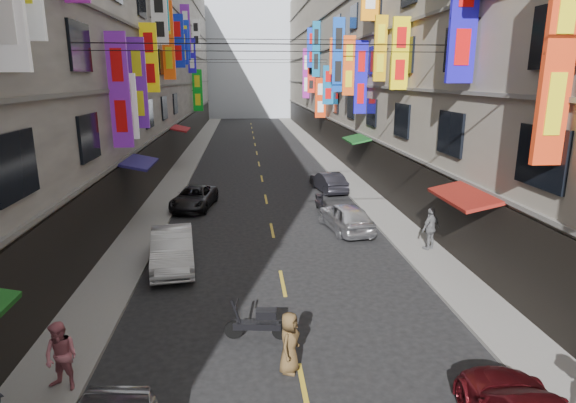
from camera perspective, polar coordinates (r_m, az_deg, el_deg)
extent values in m
cube|color=slate|center=(40.33, -12.04, 4.32)|extent=(2.00, 90.00, 0.12)
cube|color=slate|center=(40.70, 5.03, 4.67)|extent=(2.00, 90.00, 0.12)
cube|color=#9C988E|center=(40.97, -21.52, 17.09)|extent=(10.00, 90.00, 19.00)
cube|color=black|center=(40.23, -13.50, 6.29)|extent=(0.12, 85.50, 3.00)
cube|color=#66635E|center=(40.03, -13.63, 8.70)|extent=(0.16, 90.00, 0.14)
cube|color=#66635E|center=(39.86, -13.91, 13.28)|extent=(0.16, 90.00, 0.14)
cube|color=#66635E|center=(39.95, -14.20, 17.86)|extent=(0.16, 90.00, 0.14)
cube|color=gray|center=(41.70, 13.88, 17.58)|extent=(10.00, 90.00, 19.00)
cube|color=black|center=(40.66, 6.40, 6.68)|extent=(0.12, 85.50, 3.00)
cube|color=#66635E|center=(40.47, 6.46, 9.07)|extent=(0.16, 90.00, 0.14)
cube|color=#66635E|center=(40.30, 6.59, 13.60)|extent=(0.16, 90.00, 0.14)
cube|color=#66635E|center=(40.38, 6.73, 18.15)|extent=(0.16, 90.00, 0.14)
cube|color=#66635E|center=(40.72, 6.87, 22.64)|extent=(0.16, 90.00, 0.14)
cube|color=#B0B9C5|center=(89.55, -4.73, 17.01)|extent=(18.00, 8.00, 22.00)
cube|color=red|center=(13.99, 29.48, 15.01)|extent=(0.79, 0.18, 5.51)
cylinder|color=black|center=(14.01, 29.66, 14.99)|extent=(0.89, 0.08, 0.08)
cube|color=#180FB6|center=(18.73, 20.11, 19.73)|extent=(0.96, 0.18, 4.35)
cylinder|color=black|center=(18.75, 20.26, 19.71)|extent=(1.06, 0.08, 0.08)
cube|color=#701DA1|center=(22.26, -19.34, 12.27)|extent=(0.86, 0.18, 4.84)
cylinder|color=black|center=(22.27, -19.47, 12.26)|extent=(0.96, 0.08, 0.08)
cube|color=white|center=(24.14, -18.29, 10.63)|extent=(0.72, 0.18, 3.02)
cylinder|color=black|center=(24.15, -18.41, 10.62)|extent=(0.82, 0.08, 0.08)
cube|color=yellow|center=(25.15, 13.14, 16.68)|extent=(0.85, 0.18, 3.42)
cylinder|color=black|center=(25.16, 13.25, 16.67)|extent=(0.95, 0.08, 0.08)
cube|color=#5C1C9B|center=(26.21, -17.31, 13.21)|extent=(0.83, 0.18, 4.48)
cylinder|color=black|center=(26.22, -17.42, 13.20)|extent=(0.93, 0.08, 0.08)
cube|color=#D2980B|center=(28.81, 10.89, 17.37)|extent=(0.71, 0.18, 3.56)
cylinder|color=black|center=(28.82, 10.99, 17.36)|extent=(0.81, 0.08, 0.08)
cube|color=yellow|center=(29.49, -16.08, 16.02)|extent=(0.93, 0.18, 3.79)
cylinder|color=black|center=(29.50, -16.18, 16.01)|extent=(1.03, 0.08, 0.08)
cube|color=#1610C4|center=(32.74, 8.62, 14.32)|extent=(0.82, 0.18, 4.64)
cylinder|color=black|center=(32.76, 8.71, 14.32)|extent=(0.92, 0.08, 0.08)
cube|color=silver|center=(33.88, -14.99, 20.35)|extent=(1.00, 0.18, 3.33)
cylinder|color=black|center=(33.89, -15.08, 20.34)|extent=(1.10, 0.08, 0.08)
cube|color=#E24D15|center=(36.25, 7.22, 15.67)|extent=(0.89, 0.18, 4.17)
cylinder|color=black|center=(36.27, 7.30, 15.66)|extent=(0.99, 0.08, 0.08)
cube|color=#FF510E|center=(37.43, -14.03, 18.01)|extent=(0.86, 0.18, 5.43)
cylinder|color=black|center=(37.43, -14.11, 18.00)|extent=(0.96, 0.08, 0.08)
cube|color=#1044BA|center=(40.12, 5.98, 16.87)|extent=(0.94, 0.18, 5.68)
cylinder|color=black|center=(40.12, 6.05, 16.87)|extent=(1.04, 0.08, 0.08)
cube|color=#0E20A8|center=(41.99, -12.96, 18.03)|extent=(1.07, 0.18, 4.15)
cylinder|color=black|center=(42.00, -13.03, 18.03)|extent=(1.17, 0.08, 0.08)
cube|color=#EA5416|center=(42.63, 5.45, 16.78)|extent=(0.71, 0.18, 2.96)
cylinder|color=black|center=(42.64, 5.52, 16.78)|extent=(0.81, 0.08, 0.08)
cube|color=#0D5EA0|center=(44.27, 4.78, 13.60)|extent=(0.97, 0.18, 3.36)
cylinder|color=black|center=(44.28, 4.85, 13.59)|extent=(1.07, 0.08, 0.08)
cube|color=#0F1BB2|center=(45.67, -12.39, 17.45)|extent=(0.96, 0.18, 3.00)
cylinder|color=black|center=(45.67, -12.46, 17.45)|extent=(1.06, 0.08, 0.08)
cube|color=#1028BE|center=(48.21, -12.12, 18.19)|extent=(0.90, 0.18, 3.56)
cylinder|color=black|center=(48.21, -12.18, 18.18)|extent=(1.00, 0.08, 0.08)
cube|color=red|center=(48.15, 3.88, 12.14)|extent=(1.05, 0.18, 3.80)
cylinder|color=black|center=(48.16, 3.94, 12.14)|extent=(1.15, 0.08, 0.08)
cube|color=#681A91|center=(49.49, -12.04, 19.41)|extent=(0.88, 0.18, 4.33)
cylinder|color=black|center=(49.49, -12.10, 19.40)|extent=(0.98, 0.08, 0.08)
cube|color=#0B5B8E|center=(52.37, 3.35, 17.57)|extent=(0.80, 0.18, 5.54)
cylinder|color=black|center=(52.38, 3.41, 17.56)|extent=(0.90, 0.08, 0.08)
cube|color=#1A0EA6|center=(54.19, -11.34, 16.60)|extent=(0.84, 0.18, 3.58)
cylinder|color=black|center=(54.19, -11.39, 16.60)|extent=(0.94, 0.08, 0.08)
cube|color=#1135CA|center=(54.42, 2.86, 17.73)|extent=(1.07, 0.18, 4.11)
cylinder|color=black|center=(54.43, 2.92, 17.73)|extent=(1.17, 0.08, 0.08)
cube|color=red|center=(55.67, 2.75, 14.42)|extent=(0.82, 0.18, 3.26)
cylinder|color=black|center=(55.68, 2.81, 14.42)|extent=(0.92, 0.08, 0.08)
cube|color=#0B7E18|center=(57.59, -10.67, 12.81)|extent=(1.11, 0.18, 4.68)
cylinder|color=black|center=(57.59, -10.72, 12.81)|extent=(1.21, 0.08, 0.08)
cube|color=silver|center=(60.22, -10.85, 18.95)|extent=(0.91, 0.18, 3.22)
cylinder|color=black|center=(60.23, -10.90, 18.95)|extent=(1.01, 0.08, 0.08)
cube|color=#8D1987|center=(60.09, 2.15, 14.92)|extent=(0.82, 0.18, 5.82)
cylinder|color=black|center=(60.10, 2.20, 14.92)|extent=(0.92, 0.08, 0.08)
cube|color=maroon|center=(17.64, 20.18, 0.67)|extent=(1.39, 3.20, 0.41)
cube|color=navy|center=(24.31, -17.29, 4.49)|extent=(1.39, 3.20, 0.41)
cube|color=#144E1C|center=(32.58, 8.19, 7.37)|extent=(1.39, 3.20, 0.41)
cube|color=maroon|center=(39.97, -12.70, 8.46)|extent=(1.39, 3.20, 0.41)
cylinder|color=black|center=(19.53, -1.72, 18.16)|extent=(14.00, 0.04, 0.04)
cylinder|color=black|center=(33.57, -3.35, 18.64)|extent=(14.00, 0.04, 0.04)
cylinder|color=black|center=(47.50, -3.97, 16.43)|extent=(14.00, 0.04, 0.04)
cube|color=gold|center=(11.79, 1.94, -21.57)|extent=(0.12, 2.20, 0.01)
cube|color=gold|center=(16.98, -0.64, -9.63)|extent=(0.12, 2.20, 0.01)
cube|color=gold|center=(22.58, -1.89, -3.43)|extent=(0.12, 2.20, 0.01)
cube|color=gold|center=(28.34, -2.63, 0.29)|extent=(0.12, 2.20, 0.01)
cube|color=gold|center=(34.18, -3.12, 2.74)|extent=(0.12, 2.20, 0.01)
cube|color=gold|center=(40.07, -3.47, 4.47)|extent=(0.12, 2.20, 0.01)
cube|color=gold|center=(45.99, -3.72, 5.76)|extent=(0.12, 2.20, 0.01)
cube|color=gold|center=(51.93, -3.92, 6.75)|extent=(0.12, 2.20, 0.01)
cube|color=gold|center=(57.88, -4.08, 7.54)|extent=(0.12, 2.20, 0.01)
cube|color=gold|center=(63.84, -4.21, 8.18)|extent=(0.12, 2.20, 0.01)
cube|color=gold|center=(69.81, -4.32, 8.72)|extent=(0.12, 2.20, 0.01)
cube|color=gold|center=(75.78, -4.41, 9.17)|extent=(0.12, 2.20, 0.01)
cylinder|color=black|center=(13.70, -6.45, -14.86)|extent=(0.51, 0.18, 0.50)
cylinder|color=black|center=(13.58, -0.82, -15.03)|extent=(0.51, 0.18, 0.50)
cube|color=black|center=(13.55, -3.66, -14.41)|extent=(1.33, 0.46, 0.18)
cube|color=black|center=(13.37, -2.59, -13.12)|extent=(0.58, 0.38, 0.22)
cylinder|color=black|center=(13.47, -6.08, -13.21)|extent=(0.36, 0.12, 0.88)
cylinder|color=black|center=(13.31, -6.12, -11.87)|extent=(0.12, 0.50, 0.06)
cylinder|color=black|center=(25.11, 4.07, -1.02)|extent=(0.13, 0.50, 0.50)
cylinder|color=black|center=(26.34, 3.55, -0.27)|extent=(0.13, 0.50, 0.50)
cube|color=black|center=(25.69, 3.81, -0.32)|extent=(0.33, 1.31, 0.18)
cube|color=black|center=(25.84, 3.72, 0.58)|extent=(0.33, 0.56, 0.22)
cylinder|color=black|center=(25.09, 4.04, 0.03)|extent=(0.09, 0.36, 0.88)
cylinder|color=black|center=(25.00, 4.06, 0.81)|extent=(0.50, 0.07, 0.06)
imported|color=silver|center=(18.65, -13.54, -5.46)|extent=(2.06, 4.48, 1.42)
imported|color=black|center=(26.74, -11.07, 0.44)|extent=(2.58, 4.44, 1.16)
imported|color=silver|center=(22.47, 6.84, -1.79)|extent=(2.27, 4.26, 1.38)
imported|color=#27262E|center=(30.23, 4.80, 2.35)|extent=(1.93, 3.93, 1.24)
imported|color=#C36773|center=(12.31, -25.29, -16.28)|extent=(0.92, 0.77, 1.61)
imported|color=slate|center=(20.40, 16.55, -3.08)|extent=(1.18, 1.04, 1.76)
imported|color=#523C21|center=(12.03, 0.16, -16.37)|extent=(0.79, 0.90, 1.55)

